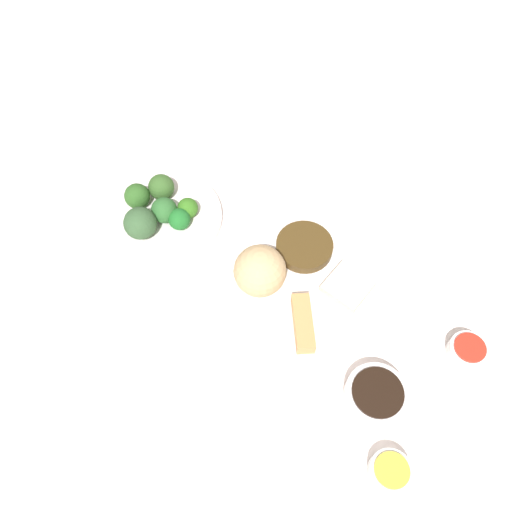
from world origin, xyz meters
TOP-DOWN VIEW (x-y plane):
  - tabletop at (0.00, 0.00)m, footprint 2.20×2.20m
  - main_plate at (-0.01, 0.02)m, footprint 0.27×0.27m
  - rice_scoop at (0.03, -0.05)m, footprint 0.08×0.08m
  - spring_roll at (0.06, 0.05)m, footprint 0.09×0.07m
  - crab_rangoon_wonton at (-0.04, 0.08)m, footprint 0.07×0.07m
  - stir_fry_heap at (-0.07, -0.02)m, footprint 0.10×0.10m
  - broccoli_plate at (0.00, -0.27)m, footprint 0.21×0.21m
  - broccoli_floret_0 at (-0.00, -0.26)m, footprint 0.05×0.05m
  - broccoli_floret_1 at (0.05, -0.27)m, footprint 0.06×0.06m
  - broccoli_floret_2 at (-0.00, -0.32)m, footprint 0.04×0.04m
  - broccoli_floret_3 at (-0.03, -0.23)m, footprint 0.04×0.04m
  - broccoli_floret_4 at (-0.04, -0.29)m, footprint 0.05×0.05m
  - broccoli_floret_5 at (0.00, -0.22)m, footprint 0.04×0.04m
  - soy_sauce_bowl at (0.10, 0.19)m, footprint 0.09×0.09m
  - soy_sauce_bowl_liquid at (0.10, 0.19)m, footprint 0.07×0.07m
  - sauce_ramekin_sweet_and_sour at (-0.04, 0.28)m, footprint 0.06×0.06m
  - sauce_ramekin_sweet_and_sour_liquid at (-0.04, 0.28)m, footprint 0.05×0.05m
  - sauce_ramekin_hot_mustard at (0.18, 0.25)m, footprint 0.06×0.06m
  - sauce_ramekin_hot_mustard_liquid at (0.18, 0.25)m, footprint 0.05×0.05m

SIDE VIEW (x-z plane):
  - tabletop at x=0.00m, z-range 0.00..0.02m
  - broccoli_plate at x=0.00m, z-range 0.02..0.03m
  - main_plate at x=-0.01m, z-range 0.02..0.04m
  - sauce_ramekin_sweet_and_sour at x=-0.04m, z-range 0.02..0.04m
  - sauce_ramekin_hot_mustard at x=0.18m, z-range 0.02..0.04m
  - soy_sauce_bowl at x=0.10m, z-range 0.02..0.05m
  - crab_rangoon_wonton at x=-0.04m, z-range 0.04..0.05m
  - stir_fry_heap at x=-0.07m, z-range 0.04..0.05m
  - sauce_ramekin_sweet_and_sour_liquid at x=-0.04m, z-range 0.04..0.05m
  - sauce_ramekin_hot_mustard_liquid at x=0.18m, z-range 0.04..0.05m
  - spring_roll at x=0.06m, z-range 0.04..0.06m
  - broccoli_floret_3 at x=-0.03m, z-range 0.03..0.07m
  - soy_sauce_bowl_liquid at x=0.10m, z-range 0.05..0.05m
  - broccoli_floret_5 at x=0.00m, z-range 0.03..0.07m
  - broccoli_floret_2 at x=0.00m, z-range 0.03..0.08m
  - broccoli_floret_0 at x=0.00m, z-range 0.03..0.08m
  - broccoli_floret_4 at x=-0.04m, z-range 0.03..0.08m
  - broccoli_floret_1 at x=0.05m, z-range 0.03..0.09m
  - rice_scoop at x=0.03m, z-range 0.04..0.12m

